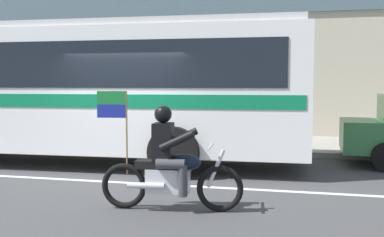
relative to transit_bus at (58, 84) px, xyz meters
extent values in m
plane|color=#3D3D3F|center=(2.13, -1.19, -1.88)|extent=(60.00, 60.00, 0.00)
cube|color=gray|center=(2.13, 3.91, -1.81)|extent=(28.00, 3.80, 0.15)
cube|color=silver|center=(2.13, -1.79, -1.88)|extent=(26.60, 0.14, 0.01)
cube|color=white|center=(0.00, 0.01, -0.15)|extent=(11.72, 3.03, 2.70)
cube|color=black|center=(0.00, 0.01, 0.40)|extent=(10.79, 3.03, 0.96)
cube|color=#0F7247|center=(0.00, 0.01, -0.35)|extent=(11.49, 3.05, 0.28)
cube|color=silver|center=(0.00, 0.01, 1.26)|extent=(11.48, 2.89, 0.16)
cylinder|color=black|center=(3.20, -1.17, -1.36)|extent=(1.04, 0.30, 1.04)
torus|color=black|center=(4.52, -3.33, -1.54)|extent=(0.70, 0.16, 0.69)
torus|color=black|center=(3.08, -3.49, -1.54)|extent=(0.70, 0.16, 0.69)
cube|color=silver|center=(3.75, -3.41, -1.44)|extent=(0.67, 0.35, 0.36)
ellipsoid|color=black|center=(4.00, -3.39, -1.16)|extent=(0.51, 0.33, 0.24)
cube|color=black|center=(3.55, -3.44, -1.20)|extent=(0.58, 0.32, 0.12)
cylinder|color=silver|center=(4.46, -3.34, -1.24)|extent=(0.28, 0.09, 0.58)
cylinder|color=silver|center=(4.38, -3.34, -0.92)|extent=(0.11, 0.64, 0.04)
cylinder|color=silver|center=(3.47, -3.61, -1.49)|extent=(0.56, 0.15, 0.09)
cube|color=black|center=(3.68, -3.42, -0.86)|extent=(0.32, 0.39, 0.56)
sphere|color=black|center=(3.68, -3.42, -0.45)|extent=(0.26, 0.26, 0.26)
cylinder|color=#38383D|center=(3.80, -3.23, -1.16)|extent=(0.43, 0.19, 0.15)
cylinder|color=#38383D|center=(3.98, -3.21, -1.40)|extent=(0.13, 0.13, 0.46)
cylinder|color=#38383D|center=(3.84, -3.59, -1.16)|extent=(0.43, 0.19, 0.15)
cylinder|color=#38383D|center=(4.02, -3.57, -1.40)|extent=(0.13, 0.13, 0.46)
cylinder|color=black|center=(3.89, -3.20, -0.82)|extent=(0.53, 0.17, 0.32)
cylinder|color=black|center=(3.94, -3.59, -0.82)|extent=(0.53, 0.17, 0.32)
cylinder|color=olive|center=(3.13, -3.48, -0.73)|extent=(0.02, 0.02, 1.25)
cube|color=#197233|center=(2.90, -3.51, -0.21)|extent=(0.44, 0.07, 0.20)
cube|color=navy|center=(2.90, -3.51, -0.41)|extent=(0.44, 0.07, 0.20)
cylinder|color=red|center=(3.32, 3.19, -1.44)|extent=(0.22, 0.22, 0.58)
sphere|color=red|center=(3.32, 3.19, -1.08)|extent=(0.20, 0.20, 0.20)
cylinder|color=red|center=(3.32, 3.05, -1.41)|extent=(0.09, 0.10, 0.09)
camera|label=1|loc=(5.70, -9.92, 0.00)|focal=43.19mm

